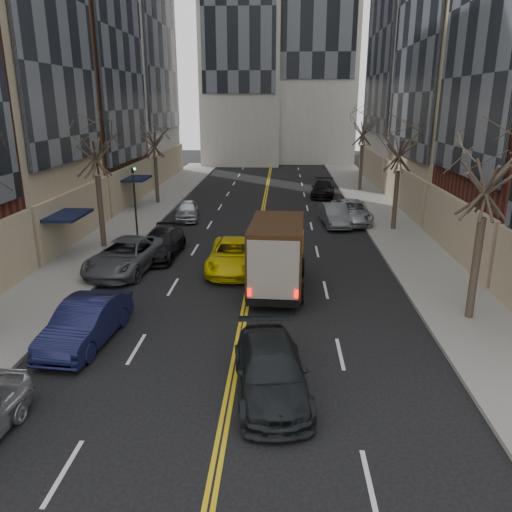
{
  "coord_description": "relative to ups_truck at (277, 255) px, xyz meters",
  "views": [
    {
      "loc": [
        1.43,
        -7.26,
        8.2
      ],
      "look_at": [
        0.44,
        11.93,
        2.2
      ],
      "focal_mm": 35.0,
      "sensor_mm": 36.0,
      "label": 1
    }
  ],
  "objects": [
    {
      "name": "sidewalk_left",
      "position": [
        -10.28,
        13.03,
        -1.56
      ],
      "size": [
        4.0,
        66.0,
        0.15
      ],
      "primitive_type": "cube",
      "color": "slate",
      "rests_on": "ground"
    },
    {
      "name": "sidewalk_right",
      "position": [
        7.72,
        13.03,
        -1.56
      ],
      "size": [
        4.0,
        66.0,
        0.15
      ],
      "primitive_type": "cube",
      "color": "slate",
      "rests_on": "ground"
    },
    {
      "name": "tree_lf_mid",
      "position": [
        -10.08,
        6.03,
        4.96
      ],
      "size": [
        3.2,
        3.2,
        8.91
      ],
      "color": "#382D23",
      "rests_on": "sidewalk_left"
    },
    {
      "name": "tree_lf_far",
      "position": [
        -10.08,
        19.03,
        4.39
      ],
      "size": [
        3.2,
        3.2,
        8.12
      ],
      "color": "#382D23",
      "rests_on": "sidewalk_left"
    },
    {
      "name": "tree_rt_near",
      "position": [
        7.52,
        -2.97,
        4.82
      ],
      "size": [
        3.2,
        3.2,
        8.71
      ],
      "color": "#382D23",
      "rests_on": "sidewalk_right"
    },
    {
      "name": "tree_rt_mid",
      "position": [
        7.52,
        11.03,
        4.53
      ],
      "size": [
        3.2,
        3.2,
        8.32
      ],
      "color": "#382D23",
      "rests_on": "sidewalk_right"
    },
    {
      "name": "tree_rt_far",
      "position": [
        7.52,
        26.03,
        5.1
      ],
      "size": [
        3.2,
        3.2,
        9.11
      ],
      "color": "#382D23",
      "rests_on": "sidewalk_right"
    },
    {
      "name": "traffic_signal",
      "position": [
        -8.68,
        8.02,
        1.18
      ],
      "size": [
        0.29,
        0.26,
        4.7
      ],
      "color": "black",
      "rests_on": "sidewalk_left"
    },
    {
      "name": "ups_truck",
      "position": [
        0.0,
        0.0,
        0.0
      ],
      "size": [
        2.67,
        6.04,
        3.25
      ],
      "rotation": [
        0.0,
        0.0,
        -0.05
      ],
      "color": "black",
      "rests_on": "ground"
    },
    {
      "name": "observer_sedan",
      "position": [
        -0.08,
        -8.44,
        -0.92
      ],
      "size": [
        2.62,
        5.16,
        1.43
      ],
      "rotation": [
        0.0,
        0.0,
        0.13
      ],
      "color": "black",
      "rests_on": "ground"
    },
    {
      "name": "taxi",
      "position": [
        -2.2,
        2.65,
        -0.89
      ],
      "size": [
        2.52,
        5.41,
        1.5
      ],
      "primitive_type": "imported",
      "rotation": [
        0.0,
        0.0,
        0.01
      ],
      "color": "#DDC809",
      "rests_on": "ground"
    },
    {
      "name": "pedestrian",
      "position": [
        -0.21,
        0.13,
        -0.76
      ],
      "size": [
        0.45,
        0.66,
        1.77
      ],
      "primitive_type": "imported",
      "rotation": [
        0.0,
        0.0,
        1.52
      ],
      "color": "black",
      "rests_on": "ground"
    },
    {
      "name": "parked_lf_b",
      "position": [
        -6.63,
        -5.61,
        -0.86
      ],
      "size": [
        2.06,
        4.84,
        1.55
      ],
      "primitive_type": "imported",
      "rotation": [
        0.0,
        0.0,
        -0.09
      ],
      "color": "black",
      "rests_on": "ground"
    },
    {
      "name": "parked_lf_c",
      "position": [
        -7.58,
        2.19,
        -0.84
      ],
      "size": [
        3.37,
        6.02,
        1.59
      ],
      "primitive_type": "imported",
      "rotation": [
        0.0,
        0.0,
        -0.13
      ],
      "color": "#505258",
      "rests_on": "ground"
    },
    {
      "name": "parked_lf_d",
      "position": [
        -6.38,
        4.65,
        -0.93
      ],
      "size": [
        2.13,
        4.91,
        1.41
      ],
      "primitive_type": "imported",
      "rotation": [
        0.0,
        0.0,
        -0.03
      ],
      "color": "black",
      "rests_on": "ground"
    },
    {
      "name": "parked_lf_e",
      "position": [
        -6.6,
        13.54,
        -0.96
      ],
      "size": [
        2.11,
        4.15,
        1.35
      ],
      "primitive_type": "imported",
      "rotation": [
        0.0,
        0.0,
        0.13
      ],
      "color": "#AEB2B7",
      "rests_on": "ground"
    },
    {
      "name": "parked_rt_a",
      "position": [
        3.82,
        12.27,
        -0.91
      ],
      "size": [
        1.93,
        4.55,
        1.46
      ],
      "primitive_type": "imported",
      "rotation": [
        0.0,
        0.0,
        0.09
      ],
      "color": "#53575B",
      "rests_on": "ground"
    },
    {
      "name": "parked_rt_b",
      "position": [
        5.02,
        13.27,
        -0.87
      ],
      "size": [
        2.63,
        5.58,
        1.54
      ],
      "primitive_type": "imported",
      "rotation": [
        0.0,
        0.0,
        -0.01
      ],
      "color": "#A9ACB1",
      "rests_on": "ground"
    },
    {
      "name": "parked_rt_c",
      "position": [
        3.82,
        23.11,
        -0.93
      ],
      "size": [
        2.53,
        5.07,
        1.42
      ],
      "primitive_type": "imported",
      "rotation": [
        0.0,
        0.0,
        -0.11
      ],
      "color": "black",
      "rests_on": "ground"
    }
  ]
}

